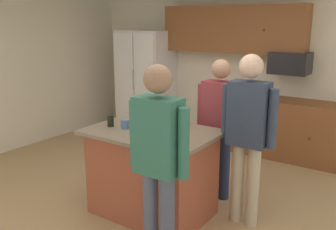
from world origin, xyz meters
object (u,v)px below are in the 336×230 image
refrigerator (146,82)px  glass_pilsner (179,122)px  microwave_over_range (290,63)px  person_guest_right (158,154)px  tumbler_amber (155,119)px  person_guest_left (219,120)px  person_host_foreground (248,129)px  glass_short_whisky (111,121)px  mug_blue_stoneware (125,124)px  glass_stout_tall (172,137)px  kitchen_island (152,172)px

refrigerator → glass_pilsner: refrigerator is taller
refrigerator → microwave_over_range: (2.60, 0.12, 0.50)m
person_guest_right → tumbler_amber: person_guest_right is taller
microwave_over_range → person_guest_left: (-0.22, -1.84, -0.50)m
person_host_foreground → person_guest_right: (-0.33, -1.06, -0.01)m
person_host_foreground → glass_short_whisky: person_host_foreground is taller
person_host_foreground → mug_blue_stoneware: person_host_foreground is taller
glass_pilsner → glass_stout_tall: bearing=-62.8°
person_host_foreground → glass_pilsner: (-0.72, -0.14, -0.01)m
person_guest_left → glass_short_whisky: (-0.86, -0.89, 0.06)m
glass_stout_tall → glass_pilsner: bearing=117.2°
person_guest_left → microwave_over_range: bearing=-158.6°
refrigerator → person_host_foreground: (2.89, -2.10, 0.08)m
glass_short_whisky → tumbler_amber: tumbler_amber is taller
kitchen_island → mug_blue_stoneware: 0.59m
microwave_over_range → person_host_foreground: bearing=-82.6°
person_host_foreground → person_guest_left: (-0.50, 0.38, -0.07)m
glass_pilsner → tumbler_amber: (-0.23, -0.10, 0.02)m
microwave_over_range → glass_stout_tall: microwave_over_range is taller
person_guest_left → glass_short_whisky: bearing=-16.1°
microwave_over_range → mug_blue_stoneware: microwave_over_range is taller
microwave_over_range → person_host_foreground: person_host_foreground is taller
refrigerator → mug_blue_stoneware: (1.71, -2.58, 0.05)m
person_guest_right → glass_pilsner: (-0.39, 0.92, -0.00)m
person_host_foreground → glass_short_whisky: (-1.36, -0.51, -0.01)m
person_host_foreground → refrigerator: bearing=-58.7°
person_guest_left → glass_pilsner: 0.57m
glass_stout_tall → glass_short_whisky: glass_stout_tall is taller
microwave_over_range → person_guest_right: person_guest_right is taller
glass_short_whisky → person_guest_left: bearing=45.9°
refrigerator → tumbler_amber: bearing=-50.5°
person_host_foreground → glass_short_whisky: bearing=-2.2°
person_host_foreground → glass_stout_tall: size_ratio=11.19×
refrigerator → mug_blue_stoneware: 3.09m
glass_short_whisky → kitchen_island: bearing=16.0°
kitchen_island → person_guest_right: 1.03m
refrigerator → person_host_foreground: size_ratio=1.08×
person_guest_right → mug_blue_stoneware: (-0.85, 0.58, -0.01)m
mug_blue_stoneware → glass_short_whisky: bearing=-170.3°
glass_stout_tall → person_host_foreground: bearing=55.2°
kitchen_island → glass_pilsner: bearing=52.9°
glass_pilsner → person_guest_right: bearing=-66.7°
refrigerator → microwave_over_range: size_ratio=3.38×
person_host_foreground → person_guest_right: 1.11m
person_guest_right → glass_short_whisky: 1.17m
person_host_foreground → person_guest_left: person_host_foreground is taller
kitchen_island → glass_pilsner: 0.61m
refrigerator → tumbler_amber: (1.93, -2.34, 0.08)m
refrigerator → tumbler_amber: refrigerator is taller
microwave_over_range → glass_pilsner: microwave_over_range is taller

